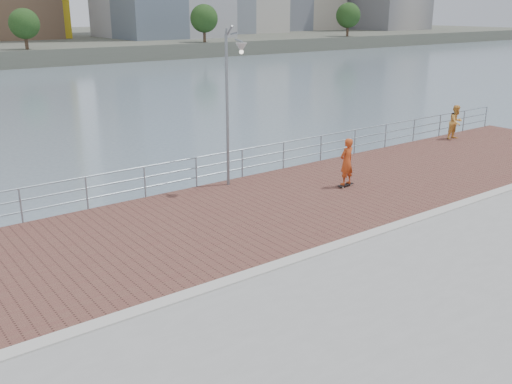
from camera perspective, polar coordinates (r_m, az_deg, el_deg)
water at (r=16.03m, az=4.41°, el=-13.10°), size 400.00×400.00×0.00m
brick_lane at (r=17.73m, az=-3.10°, el=-2.69°), size 40.00×6.80×0.02m
curb at (r=15.08m, az=4.59°, el=-6.48°), size 40.00×0.40×0.06m
guardrail at (r=20.29m, az=-8.50°, el=1.85°), size 39.06×0.06×1.13m
street_lamp at (r=19.98m, az=-2.30°, el=11.05°), size 0.40×1.15×5.43m
skateboard at (r=21.08m, az=8.94°, el=0.72°), size 0.72×0.24×0.08m
skateboarder at (r=20.84m, az=9.06°, el=3.02°), size 0.66×0.46×1.71m
bystander at (r=30.02m, az=19.36°, el=6.61°), size 0.83×0.66×1.68m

